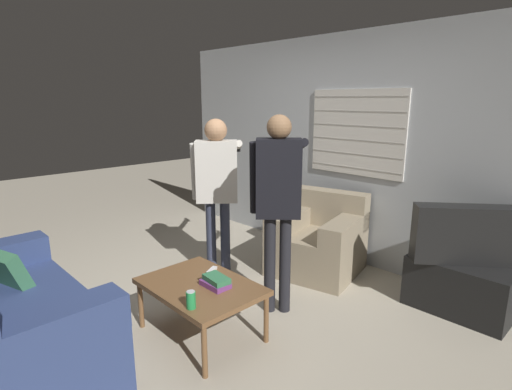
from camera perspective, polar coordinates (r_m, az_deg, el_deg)
The scene contains 12 objects.
ground_plane at distance 3.70m, azimuth -7.87°, elevation -16.34°, with size 16.00×16.00×0.00m, color #B2A893.
wall_back at distance 4.72m, azimuth 12.00°, elevation 6.45°, with size 5.20×0.08×2.55m.
couch_blue at distance 3.36m, azimuth -31.83°, elevation -15.01°, with size 1.71×0.88×0.92m.
armchair_beige at distance 4.43m, azimuth 8.94°, elevation -6.45°, with size 1.03×1.02×0.85m.
coffee_table at distance 3.23m, azimuth -7.91°, elevation -13.14°, with size 0.94×0.67×0.43m.
tv_stand at distance 4.02m, azimuth 27.07°, elevation -11.56°, with size 0.84×0.47×0.46m.
tv at distance 3.86m, azimuth 27.82°, elevation -5.01°, with size 0.80×0.70×0.50m.
person_left_standing at distance 4.05m, azimuth -5.60°, elevation 2.32°, with size 0.53×0.80×1.65m.
person_right_standing at distance 3.34m, azimuth 3.21°, elevation 0.53°, with size 0.51×0.81×1.72m.
book_stack at distance 3.15m, azimuth -5.76°, elevation -12.21°, with size 0.23×0.15×0.08m.
soda_can at distance 2.86m, azimuth -9.28°, elevation -14.56°, with size 0.07×0.07×0.13m.
spare_remote at distance 3.41m, azimuth -6.33°, elevation -10.64°, with size 0.09×0.13×0.02m.
Camera 1 is at (2.62, -1.86, 1.84)m, focal length 28.00 mm.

